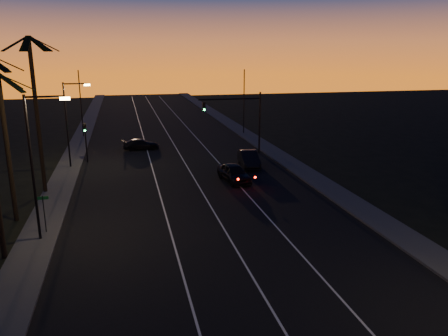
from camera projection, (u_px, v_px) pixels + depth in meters
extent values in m
cube|color=black|center=(191.00, 183.00, 38.87)|extent=(20.00, 170.00, 0.01)
cube|color=#3D3D3A|center=(58.00, 191.00, 36.39)|extent=(2.40, 170.00, 0.16)
cube|color=#3D3D3A|center=(308.00, 175.00, 41.30)|extent=(2.40, 170.00, 0.16)
cube|color=silver|center=(157.00, 185.00, 38.21)|extent=(0.12, 160.00, 0.01)
cube|color=silver|center=(197.00, 183.00, 38.97)|extent=(0.12, 160.00, 0.01)
cube|color=silver|center=(235.00, 180.00, 39.74)|extent=(0.12, 160.00, 0.01)
cube|color=black|center=(0.00, 60.00, 22.46)|extent=(2.18, 0.92, 1.18)
cylinder|color=black|center=(8.00, 150.00, 29.04)|extent=(0.32, 0.32, 10.00)
cube|color=black|center=(17.00, 82.00, 28.36)|extent=(2.18, 0.92, 1.18)
cube|color=black|center=(10.00, 81.00, 28.90)|extent=(1.25, 2.12, 1.18)
cube|color=black|center=(11.00, 83.00, 27.48)|extent=(1.95, 1.61, 1.18)
cylinder|color=black|center=(37.00, 118.00, 34.58)|extent=(0.32, 0.32, 12.50)
cube|color=black|center=(44.00, 44.00, 33.58)|extent=(2.18, 0.92, 1.18)
cube|color=black|center=(37.00, 44.00, 34.11)|extent=(1.25, 2.12, 1.18)
cube|color=black|center=(25.00, 44.00, 33.89)|extent=(1.34, 2.09, 1.18)
cube|color=black|center=(15.00, 44.00, 33.08)|extent=(2.18, 0.82, 1.18)
cube|color=black|center=(16.00, 43.00, 32.29)|extent=(1.90, 1.69, 1.18)
cube|color=black|center=(27.00, 43.00, 32.12)|extent=(0.45, 2.16, 1.18)
cube|color=black|center=(39.00, 43.00, 32.69)|extent=(1.95, 1.61, 1.18)
cylinder|color=black|center=(33.00, 171.00, 25.89)|extent=(0.16, 0.16, 9.00)
cylinder|color=black|center=(44.00, 97.00, 25.00)|extent=(2.20, 0.12, 0.12)
cube|color=#FFC566|center=(65.00, 99.00, 25.28)|extent=(0.55, 0.26, 0.16)
cylinder|color=black|center=(67.00, 126.00, 42.89)|extent=(0.16, 0.16, 8.50)
cylinder|color=black|center=(75.00, 84.00, 42.07)|extent=(2.20, 0.12, 0.12)
cube|color=#FFC566|center=(87.00, 85.00, 42.34)|extent=(0.55, 0.26, 0.16)
cylinder|color=black|center=(45.00, 215.00, 27.70)|extent=(0.06, 0.06, 2.60)
cube|color=#0D5321|center=(43.00, 198.00, 27.40)|extent=(0.70, 0.03, 0.20)
cylinder|color=black|center=(260.00, 123.00, 49.46)|extent=(0.20, 0.20, 7.00)
cylinder|color=black|center=(230.00, 99.00, 47.97)|extent=(7.00, 0.16, 0.16)
cube|color=black|center=(204.00, 107.00, 47.52)|extent=(0.32, 0.28, 1.00)
sphere|color=black|center=(204.00, 104.00, 47.28)|extent=(0.20, 0.20, 0.20)
sphere|color=black|center=(204.00, 107.00, 47.36)|extent=(0.20, 0.20, 0.20)
sphere|color=#14FF59|center=(204.00, 110.00, 47.45)|extent=(0.20, 0.20, 0.20)
cylinder|color=black|center=(86.00, 143.00, 45.65)|extent=(0.14, 0.14, 4.20)
cube|color=black|center=(85.00, 128.00, 45.24)|extent=(0.28, 0.25, 0.90)
sphere|color=black|center=(84.00, 125.00, 45.03)|extent=(0.18, 0.18, 0.18)
sphere|color=black|center=(85.00, 128.00, 45.10)|extent=(0.18, 0.18, 0.18)
sphere|color=#14FF59|center=(85.00, 131.00, 45.17)|extent=(0.18, 0.18, 0.18)
cylinder|color=black|center=(81.00, 104.00, 58.82)|extent=(0.14, 0.14, 9.00)
cylinder|color=black|center=(244.00, 102.00, 60.82)|extent=(0.14, 0.14, 9.00)
imported|color=black|center=(234.00, 173.00, 39.21)|extent=(2.53, 4.86, 1.58)
sphere|color=#FF0F05|center=(238.00, 179.00, 36.38)|extent=(0.18, 0.18, 0.18)
sphere|color=#FF0F05|center=(255.00, 177.00, 36.94)|extent=(0.18, 0.18, 0.18)
imported|color=black|center=(249.00, 159.00, 44.28)|extent=(2.23, 5.04, 1.61)
imported|color=black|center=(141.00, 144.00, 52.10)|extent=(4.32, 1.77, 1.25)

